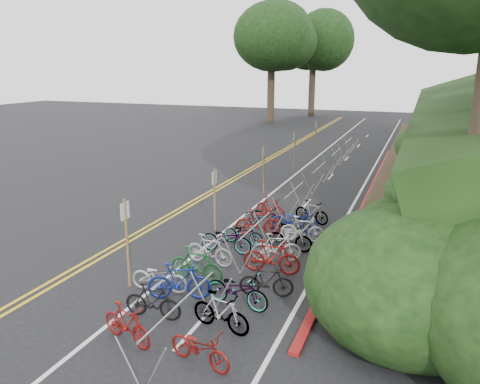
% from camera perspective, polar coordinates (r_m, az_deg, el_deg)
% --- Properties ---
extents(ground, '(120.00, 120.00, 0.00)m').
position_cam_1_polar(ground, '(14.94, -13.29, -10.31)').
color(ground, black).
rests_on(ground, ground).
extents(road_markings, '(7.47, 80.00, 0.01)m').
position_cam_1_polar(road_markings, '(23.17, 2.23, -0.71)').
color(road_markings, gold).
rests_on(road_markings, ground).
extents(red_curb, '(0.25, 28.00, 0.10)m').
position_cam_1_polar(red_curb, '(23.91, 15.31, -0.64)').
color(red_curb, maroon).
rests_on(red_curb, ground).
extents(bike_rack_front, '(1.17, 3.40, 1.23)m').
position_cam_1_polar(bike_rack_front, '(10.89, -7.25, -14.70)').
color(bike_rack_front, '#A5A6A7').
rests_on(bike_rack_front, ground).
extents(bike_racks_rest, '(1.14, 23.00, 1.17)m').
position_cam_1_polar(bike_racks_rest, '(25.08, 9.57, 2.31)').
color(bike_racks_rest, '#A5A6A7').
rests_on(bike_racks_rest, ground).
extents(signpost_near, '(0.08, 0.40, 2.69)m').
position_cam_1_polar(signpost_near, '(13.90, -13.64, -5.44)').
color(signpost_near, brown).
rests_on(signpost_near, ground).
extents(signposts_rest, '(0.08, 18.40, 2.50)m').
position_cam_1_polar(signposts_rest, '(26.48, 4.99, 4.41)').
color(signposts_rest, brown).
rests_on(signposts_rest, ground).
extents(bike_front, '(0.78, 1.77, 0.90)m').
position_cam_1_polar(bike_front, '(13.87, -9.79, -10.11)').
color(bike_front, '#9E9EA3').
rests_on(bike_front, ground).
extents(bike_valet, '(3.15, 11.99, 1.10)m').
position_cam_1_polar(bike_valet, '(15.34, 0.80, -7.18)').
color(bike_valet, maroon).
rests_on(bike_valet, ground).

